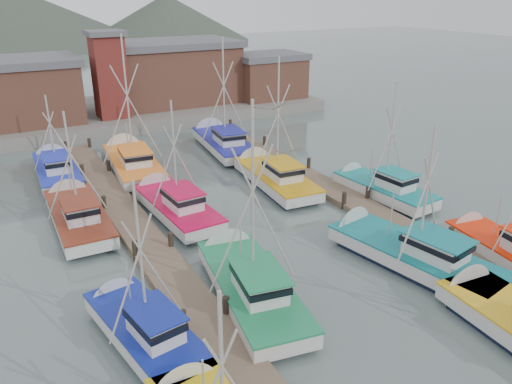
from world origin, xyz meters
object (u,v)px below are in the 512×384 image
boat_4 (248,282)px  boat_8 (173,205)px  boat_12 (132,161)px  lookout_tower (109,74)px

boat_4 → boat_8: boat_4 is taller
boat_8 → boat_12: (0.08, 9.77, 0.01)m
lookout_tower → boat_8: 23.92m
boat_8 → boat_12: 9.77m
boat_4 → boat_12: 20.15m
boat_8 → boat_4: bearing=-94.0°
lookout_tower → boat_12: size_ratio=0.74×
lookout_tower → boat_4: bearing=-93.8°
boat_4 → boat_12: boat_12 is taller
boat_8 → boat_12: size_ratio=0.79×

